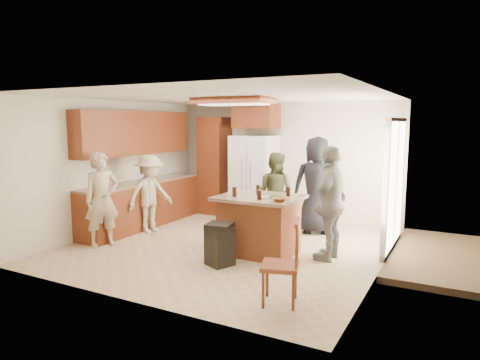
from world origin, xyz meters
The scene contains 12 objects.
person_front_left centered at (-1.88, -0.98, 0.80)m, with size 0.58×0.43×1.60m, color tan.
person_behind_left centered at (0.33, 1.20, 0.77)m, with size 0.74×0.46×1.53m, color #353820.
person_behind_right centered at (1.04, 1.54, 0.92)m, with size 0.89×0.58×1.83m, color black.
person_side_right centered at (1.71, 0.13, 0.87)m, with size 1.02×0.52×1.75m, color gray.
person_counter centered at (-1.77, 0.12, 0.74)m, with size 0.96×0.44×1.48m, color tan.
left_cabinetry centered at (-2.24, 0.40, 0.96)m, with size 0.64×3.00×2.30m.
back_wall_units centered at (-1.33, 2.20, 1.38)m, with size 1.80×0.60×2.45m.
refrigerator centered at (-0.55, 2.12, 0.90)m, with size 0.90×0.76×1.80m.
kitchen_island centered at (0.63, -0.11, 0.47)m, with size 1.28×1.03×0.93m.
island_items centered at (0.86, -0.22, 0.97)m, with size 0.96×0.65×0.15m.
trash_bin centered at (0.37, -0.90, 0.32)m, with size 0.45×0.45×0.63m.
spindle_chair centered at (1.68, -1.72, 0.45)m, with size 0.52×0.52×0.99m.
Camera 1 is at (3.48, -6.13, 2.10)m, focal length 32.00 mm.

